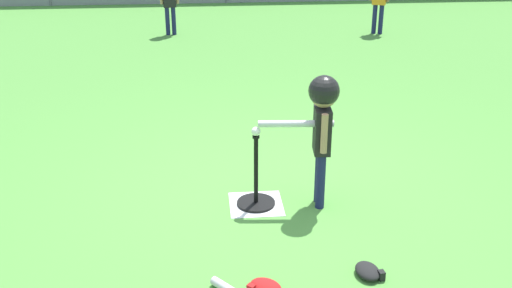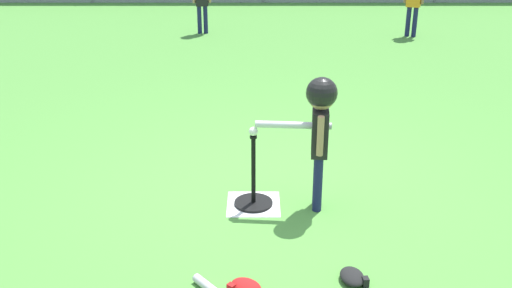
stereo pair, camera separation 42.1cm
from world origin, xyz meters
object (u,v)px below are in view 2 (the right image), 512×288
at_px(baseball_on_tee, 256,131).
at_px(glove_by_plate, 248,287).
at_px(glove_near_bats, 355,277).
at_px(batter_child, 322,117).
at_px(batting_tee, 256,194).

xyz_separation_m(baseball_on_tee, glove_by_plate, (-0.05, -1.17, -0.62)).
bearing_deg(glove_near_bats, baseball_on_tee, 122.24).
bearing_deg(batter_child, glove_near_bats, -81.36).
xyz_separation_m(batter_child, glove_by_plate, (-0.56, -1.13, -0.76)).
relative_size(baseball_on_tee, batter_child, 0.07).
distance_m(batting_tee, glove_near_bats, 1.26).
xyz_separation_m(batting_tee, glove_by_plate, (-0.05, -1.17, -0.06)).
height_order(batter_child, glove_near_bats, batter_child).
bearing_deg(baseball_on_tee, glove_by_plate, -92.34).
height_order(baseball_on_tee, glove_by_plate, baseball_on_tee).
distance_m(batter_child, glove_by_plate, 1.47).
distance_m(glove_by_plate, glove_near_bats, 0.73).
height_order(batter_child, glove_by_plate, batter_child).
relative_size(baseball_on_tee, glove_by_plate, 0.27).
height_order(baseball_on_tee, glove_near_bats, baseball_on_tee).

